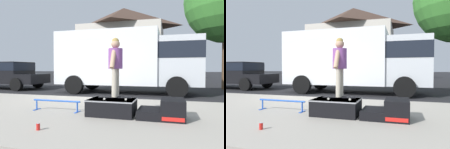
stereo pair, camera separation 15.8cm
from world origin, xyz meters
The scene contains 11 objects.
ground_plane centered at (0.00, 0.00, 0.00)m, with size 140.00×140.00×0.00m, color black.
sidewalk_slab centered at (0.00, -3.00, 0.06)m, with size 50.00×5.00×0.12m, color #A8A093.
skate_box centered at (2.14, -3.18, 0.32)m, with size 1.11×0.78×0.38m.
kicker_ramp centered at (3.38, -3.18, 0.30)m, with size 1.01×0.78×0.44m.
grind_rail centered at (0.61, -3.13, 0.33)m, with size 1.36×0.28×0.29m.
skateboard centered at (2.23, -3.23, 0.56)m, with size 0.80×0.31×0.07m.
skater_kid centered at (2.23, -3.23, 1.38)m, with size 0.33×0.71×1.37m.
soda_can centered at (1.18, -4.70, 0.18)m, with size 0.07×0.07×0.13m.
box_truck centered at (1.41, 2.20, 1.70)m, with size 6.91×2.63×3.05m.
pickup_truck_black centered at (-6.30, 2.24, 0.89)m, with size 5.70×2.09×1.61m.
house_behind centered at (-1.93, 15.89, 4.24)m, with size 9.54×8.22×8.40m.
Camera 2 is at (3.62, -7.78, 1.23)m, focal length 32.63 mm.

